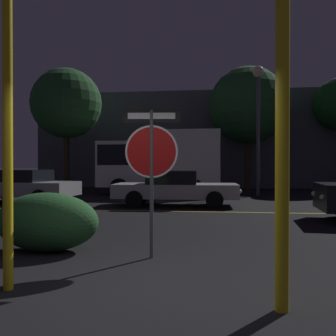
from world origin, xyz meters
TOP-DOWN VIEW (x-y plane):
  - ground_plane at (0.00, 0.00)m, footprint 260.00×260.00m
  - road_center_stripe at (0.00, 7.63)m, footprint 32.54×0.12m
  - stop_sign at (-0.11, 1.63)m, footprint 0.93×0.13m
  - yellow_pole_left at (-1.57, -0.10)m, footprint 0.12×0.12m
  - yellow_pole_right at (1.60, -0.36)m, footprint 0.14×0.14m
  - hedge_bush_1 at (-2.00, 1.87)m, footprint 1.85×1.04m
  - passing_car_1 at (-6.62, 9.49)m, footprint 4.48×2.24m
  - passing_car_2 at (-0.56, 9.27)m, footprint 4.62×1.97m
  - delivery_truck at (-1.90, 14.20)m, footprint 6.02×2.69m
  - street_lamp at (2.93, 13.95)m, footprint 0.54×0.54m
  - tree_1 at (-7.49, 16.00)m, footprint 3.97×3.97m
  - tree_2 at (2.78, 18.03)m, footprint 4.53×4.53m
  - building_backdrop at (1.83, 21.45)m, footprint 25.63×3.79m

SIDE VIEW (x-z plane):
  - ground_plane at x=0.00m, z-range 0.00..0.00m
  - road_center_stripe at x=0.00m, z-range 0.00..0.01m
  - hedge_bush_1 at x=-2.00m, z-range 0.00..1.02m
  - passing_car_2 at x=-0.56m, z-range 0.01..1.29m
  - passing_car_1 at x=-6.62m, z-range 0.01..1.31m
  - delivery_truck at x=-1.90m, z-range 0.12..3.28m
  - yellow_pole_right at x=1.60m, z-range 0.00..3.42m
  - stop_sign at x=-0.11m, z-range 0.51..2.91m
  - yellow_pole_left at x=-1.57m, z-range 0.00..3.50m
  - building_backdrop at x=1.83m, z-range 0.00..6.25m
  - street_lamp at x=2.93m, z-range 1.36..7.57m
  - tree_1 at x=-7.49m, z-range 1.47..8.42m
  - tree_2 at x=2.78m, z-range 1.34..8.57m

